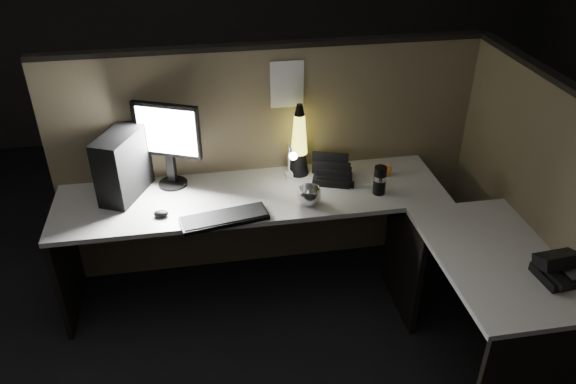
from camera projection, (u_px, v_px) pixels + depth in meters
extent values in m
plane|color=black|center=(294.00, 353.00, 3.23)|extent=(6.00, 6.00, 0.00)
cube|color=brown|center=(269.00, 163.00, 3.61)|extent=(2.66, 0.06, 1.50)
cube|color=brown|center=(528.00, 214.00, 3.11)|extent=(0.06, 1.66, 1.50)
cube|color=#AEADA5|center=(252.00, 196.00, 3.33)|extent=(2.30, 0.60, 0.03)
cube|color=#AEADA5|center=(497.00, 259.00, 2.83)|extent=(0.60, 1.00, 0.03)
cube|color=black|center=(67.00, 265.00, 3.36)|extent=(0.03, 0.55, 0.70)
cube|color=black|center=(531.00, 384.00, 2.62)|extent=(0.55, 0.03, 0.70)
cube|color=black|center=(402.00, 260.00, 3.40)|extent=(0.03, 0.55, 0.70)
cube|color=black|center=(123.00, 165.00, 3.22)|extent=(0.31, 0.41, 0.39)
cylinder|color=black|center=(173.00, 183.00, 3.41)|extent=(0.17, 0.17, 0.01)
cube|color=black|center=(171.00, 167.00, 3.38)|extent=(0.06, 0.05, 0.19)
cube|color=black|center=(167.00, 130.00, 3.24)|extent=(0.38, 0.19, 0.33)
cube|color=white|center=(167.00, 132.00, 3.23)|extent=(0.33, 0.15, 0.28)
cube|color=black|center=(224.00, 218.00, 3.09)|extent=(0.50, 0.24, 0.02)
ellipsoid|color=black|center=(161.00, 213.00, 3.12)|extent=(0.09, 0.07, 0.03)
cube|color=white|center=(289.00, 175.00, 3.48)|extent=(0.04, 0.05, 0.03)
cylinder|color=white|center=(289.00, 159.00, 3.42)|extent=(0.01, 0.01, 0.20)
cylinder|color=white|center=(291.00, 149.00, 3.32)|extent=(0.01, 0.13, 0.01)
sphere|color=white|center=(293.00, 156.00, 3.26)|extent=(0.05, 0.05, 0.05)
cube|color=black|center=(332.00, 177.00, 3.45)|extent=(0.28, 0.26, 0.05)
cube|color=black|center=(334.00, 174.00, 3.41)|extent=(0.22, 0.09, 0.08)
cube|color=black|center=(330.00, 161.00, 3.47)|extent=(0.22, 0.09, 0.15)
cone|color=black|center=(299.00, 163.00, 3.50)|extent=(0.12, 0.12, 0.15)
cone|color=yellow|center=(299.00, 134.00, 3.39)|extent=(0.10, 0.10, 0.25)
sphere|color=#8F4E14|center=(299.00, 146.00, 3.43)|extent=(0.05, 0.05, 0.05)
sphere|color=#8F4E14|center=(299.00, 132.00, 3.39)|extent=(0.04, 0.04, 0.04)
cone|color=black|center=(300.00, 110.00, 3.31)|extent=(0.06, 0.06, 0.07)
cylinder|color=black|center=(380.00, 180.00, 3.29)|extent=(0.08, 0.08, 0.18)
imported|color=silver|center=(309.00, 196.00, 3.20)|extent=(0.15, 0.15, 0.11)
sphere|color=orange|center=(387.00, 169.00, 3.48)|extent=(0.06, 0.06, 0.06)
cube|color=white|center=(287.00, 84.00, 3.32)|extent=(0.20, 0.00, 0.29)
cube|color=black|center=(560.00, 274.00, 2.67)|extent=(0.23, 0.20, 0.05)
cube|color=black|center=(559.00, 260.00, 2.67)|extent=(0.22, 0.14, 0.10)
cube|color=black|center=(555.00, 277.00, 2.60)|extent=(0.06, 0.16, 0.03)
cube|color=#3F3F42|center=(574.00, 272.00, 2.64)|extent=(0.10, 0.10, 0.00)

